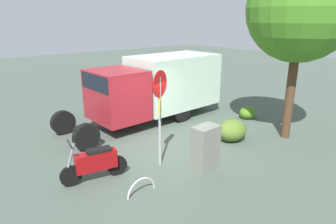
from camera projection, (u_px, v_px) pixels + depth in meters
ground_plane at (168, 148)px, 10.01m from camera, size 60.00×60.00×0.00m
box_truck_near at (156, 85)px, 12.47m from camera, size 7.13×2.31×2.67m
motorcycle at (96, 162)px, 7.90m from camera, size 1.79×0.67×1.20m
stop_sign at (160, 104)px, 8.32m from camera, size 0.71×0.33×2.84m
street_tree at (301, 9)px, 9.65m from camera, size 3.55×3.55×6.28m
utility_cabinet at (205, 148)px, 8.43m from camera, size 0.79×0.54×1.32m
bike_rack_hoop at (142, 193)px, 7.42m from camera, size 0.85×0.06×0.85m
shrub_near_sign at (248, 112)px, 12.92m from camera, size 0.80×0.66×0.55m
shrub_mid_verge at (232, 130)px, 10.54m from camera, size 1.14×0.93×0.78m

